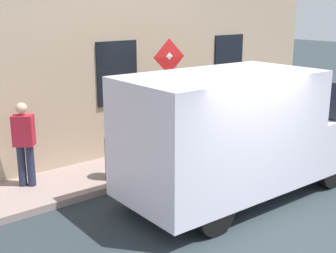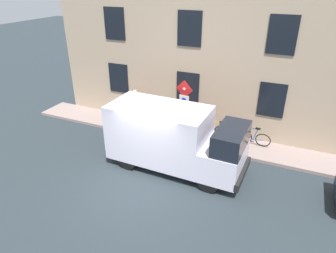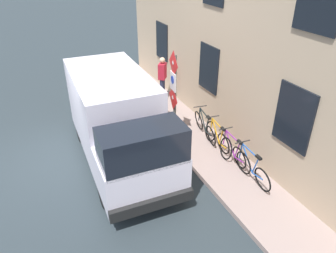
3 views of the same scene
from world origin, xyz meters
The scene contains 11 objects.
ground_plane centered at (0.00, 0.00, 0.00)m, with size 80.00×80.00×0.00m, color #2A343A.
sidewalk_slab centered at (4.10, 0.00, 0.07)m, with size 1.68×15.80×0.14m, color gray.
building_facade centered at (5.29, 0.00, 3.35)m, with size 0.75×13.80×6.70m.
sign_post_stacked centered at (3.46, -0.38, 1.87)m, with size 0.17×0.56×2.75m.
delivery_van centered at (1.57, -0.69, 1.33)m, with size 2.13×5.38×2.50m.
bicycle_blue centered at (4.39, -3.21, 0.51)m, with size 0.46×1.71×0.89m.
bicycle_purple centered at (4.39, -2.41, 0.51)m, with size 0.46×1.71×0.89m.
bicycle_orange centered at (4.39, -1.62, 0.51)m, with size 0.46×1.72×0.89m.
bicycle_black centered at (4.39, -0.82, 0.51)m, with size 0.50×1.72×0.89m.
pedestrian centered at (4.39, 2.57, 1.07)m, with size 0.45×0.47×1.72m.
litter_bin centered at (3.61, 0.95, 0.59)m, with size 0.44×0.44×0.90m, color #2D5133.
Camera 3 is at (-0.45, -8.53, 5.58)m, focal length 34.18 mm.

